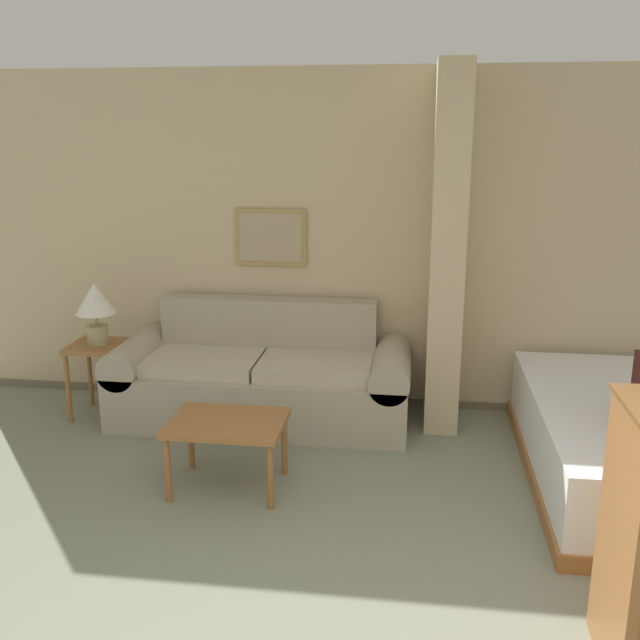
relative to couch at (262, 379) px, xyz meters
name	(u,v)px	position (x,y,z in m)	size (l,w,h in m)	color
wall_back	(402,244)	(1.01, 0.48, 0.97)	(7.31, 0.16, 2.60)	#CCB78E
wall_partition_pillar	(447,252)	(1.34, 0.14, 0.98)	(0.24, 0.56, 2.60)	#CCB78E
couch	(262,379)	(0.00, 0.00, 0.00)	(2.23, 0.84, 0.88)	tan
coffee_table	(227,429)	(0.03, -1.10, 0.07)	(0.70, 0.52, 0.44)	#996033
side_table	(100,357)	(-1.25, -0.09, 0.15)	(0.43, 0.43, 0.57)	#996033
table_lamp	(95,304)	(-1.25, -0.09, 0.57)	(0.30, 0.30, 0.47)	tan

